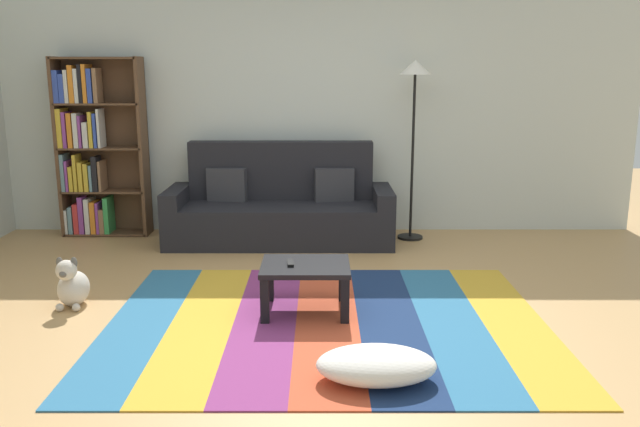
# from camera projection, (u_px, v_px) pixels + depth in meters

# --- Properties ---
(ground_plane) EXTENTS (14.00, 14.00, 0.00)m
(ground_plane) POSITION_uv_depth(u_px,v_px,m) (318.00, 313.00, 4.68)
(ground_plane) COLOR tan
(back_wall) EXTENTS (6.80, 0.10, 2.70)m
(back_wall) POSITION_uv_depth(u_px,v_px,m) (318.00, 106.00, 6.87)
(back_wall) COLOR silver
(back_wall) RESTS_ON ground_plane
(rug) EXTENTS (3.03, 2.39, 0.01)m
(rug) POSITION_uv_depth(u_px,v_px,m) (326.00, 323.00, 4.48)
(rug) COLOR teal
(rug) RESTS_ON ground_plane
(couch) EXTENTS (2.26, 0.80, 1.00)m
(couch) POSITION_uv_depth(u_px,v_px,m) (279.00, 209.00, 6.58)
(couch) COLOR black
(couch) RESTS_ON ground_plane
(bookshelf) EXTENTS (0.90, 0.28, 1.85)m
(bookshelf) POSITION_uv_depth(u_px,v_px,m) (91.00, 149.00, 6.72)
(bookshelf) COLOR brown
(bookshelf) RESTS_ON ground_plane
(coffee_table) EXTENTS (0.63, 0.52, 0.35)m
(coffee_table) POSITION_uv_depth(u_px,v_px,m) (304.00, 273.00, 4.63)
(coffee_table) COLOR black
(coffee_table) RESTS_ON rug
(pouf) EXTENTS (0.68, 0.42, 0.19)m
(pouf) POSITION_uv_depth(u_px,v_px,m) (375.00, 365.00, 3.62)
(pouf) COLOR white
(pouf) RESTS_ON rug
(dog) EXTENTS (0.22, 0.35, 0.40)m
(dog) POSITION_uv_depth(u_px,v_px,m) (71.00, 286.00, 4.78)
(dog) COLOR beige
(dog) RESTS_ON ground_plane
(standing_lamp) EXTENTS (0.32, 0.32, 1.82)m
(standing_lamp) POSITION_uv_depth(u_px,v_px,m) (414.00, 91.00, 6.42)
(standing_lamp) COLOR black
(standing_lamp) RESTS_ON ground_plane
(tv_remote) EXTENTS (0.05, 0.15, 0.02)m
(tv_remote) POSITION_uv_depth(u_px,v_px,m) (290.00, 263.00, 4.61)
(tv_remote) COLOR black
(tv_remote) RESTS_ON coffee_table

